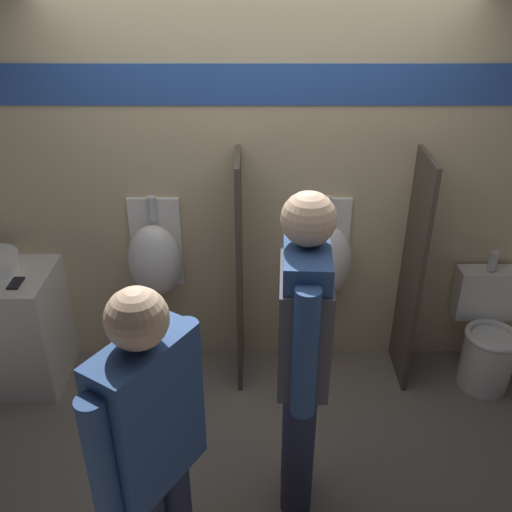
% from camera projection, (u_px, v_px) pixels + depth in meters
% --- Properties ---
extents(ground_plane, '(16.00, 16.00, 0.00)m').
position_uv_depth(ground_plane, '(256.00, 405.00, 3.82)').
color(ground_plane, '#70665B').
extents(display_wall, '(4.47, 0.07, 2.70)m').
position_uv_depth(display_wall, '(256.00, 182.00, 3.68)').
color(display_wall, beige).
rests_on(display_wall, ground_plane).
extents(cell_phone, '(0.07, 0.14, 0.01)m').
position_uv_depth(cell_phone, '(13.00, 284.00, 3.56)').
color(cell_phone, black).
rests_on(cell_phone, sink_counter).
extents(divider_near_counter, '(0.03, 0.43, 1.62)m').
position_uv_depth(divider_near_counter, '(238.00, 274.00, 3.73)').
color(divider_near_counter, '#4C4238').
rests_on(divider_near_counter, ground_plane).
extents(divider_mid, '(0.03, 0.43, 1.62)m').
position_uv_depth(divider_mid, '(409.00, 274.00, 3.74)').
color(divider_mid, '#4C4238').
rests_on(divider_mid, ground_plane).
extents(urinal_near_counter, '(0.36, 0.25, 1.29)m').
position_uv_depth(urinal_near_counter, '(153.00, 261.00, 3.79)').
color(urinal_near_counter, silver).
rests_on(urinal_near_counter, ground_plane).
extents(urinal_far, '(0.36, 0.25, 1.29)m').
position_uv_depth(urinal_far, '(322.00, 260.00, 3.80)').
color(urinal_far, silver).
rests_on(urinal_far, ground_plane).
extents(toilet, '(0.40, 0.52, 0.92)m').
position_uv_depth(toilet, '(484.00, 337.00, 3.92)').
color(toilet, white).
rests_on(toilet, ground_plane).
extents(person_in_vest, '(0.25, 0.64, 1.83)m').
position_uv_depth(person_in_vest, '(301.00, 342.00, 2.70)').
color(person_in_vest, '#282D4C').
rests_on(person_in_vest, ground_plane).
extents(person_with_lanyard, '(0.39, 0.52, 1.72)m').
position_uv_depth(person_with_lanyard, '(152.00, 455.00, 2.25)').
color(person_with_lanyard, '#282D4C').
rests_on(person_with_lanyard, ground_plane).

